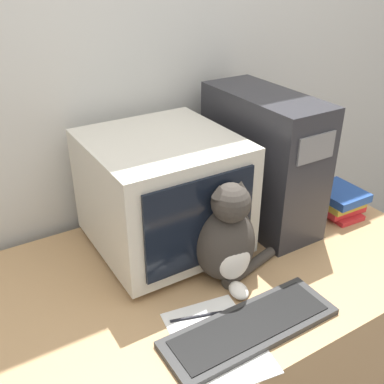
{
  "coord_description": "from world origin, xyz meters",
  "views": [
    {
      "loc": [
        -0.6,
        -0.52,
        1.65
      ],
      "look_at": [
        0.02,
        0.49,
        1.01
      ],
      "focal_mm": 42.0,
      "sensor_mm": 36.0,
      "label": 1
    }
  ],
  "objects_px": {
    "keyboard": "(250,327)",
    "pen": "(196,317)",
    "crt_monitor": "(163,193)",
    "computer_tower": "(262,159)",
    "cat": "(227,239)",
    "book_stack": "(337,200)"
  },
  "relations": [
    {
      "from": "cat",
      "to": "pen",
      "type": "bearing_deg",
      "value": -139.87
    },
    {
      "from": "keyboard",
      "to": "book_stack",
      "type": "distance_m",
      "value": 0.72
    },
    {
      "from": "cat",
      "to": "pen",
      "type": "xyz_separation_m",
      "value": [
        -0.17,
        -0.1,
        -0.13
      ]
    },
    {
      "from": "cat",
      "to": "crt_monitor",
      "type": "bearing_deg",
      "value": 115.27
    },
    {
      "from": "computer_tower",
      "to": "keyboard",
      "type": "height_order",
      "value": "computer_tower"
    },
    {
      "from": "cat",
      "to": "book_stack",
      "type": "relative_size",
      "value": 1.64
    },
    {
      "from": "pen",
      "to": "keyboard",
      "type": "bearing_deg",
      "value": -48.29
    },
    {
      "from": "crt_monitor",
      "to": "book_stack",
      "type": "distance_m",
      "value": 0.69
    },
    {
      "from": "pen",
      "to": "book_stack",
      "type": "bearing_deg",
      "value": 14.92
    },
    {
      "from": "computer_tower",
      "to": "book_stack",
      "type": "height_order",
      "value": "computer_tower"
    },
    {
      "from": "crt_monitor",
      "to": "keyboard",
      "type": "bearing_deg",
      "value": -89.26
    },
    {
      "from": "computer_tower",
      "to": "cat",
      "type": "bearing_deg",
      "value": -143.59
    },
    {
      "from": "crt_monitor",
      "to": "book_stack",
      "type": "bearing_deg",
      "value": -13.18
    },
    {
      "from": "keyboard",
      "to": "pen",
      "type": "bearing_deg",
      "value": 131.71
    },
    {
      "from": "keyboard",
      "to": "pen",
      "type": "xyz_separation_m",
      "value": [
        -0.1,
        0.11,
        -0.01
      ]
    },
    {
      "from": "keyboard",
      "to": "crt_monitor",
      "type": "bearing_deg",
      "value": 90.74
    },
    {
      "from": "keyboard",
      "to": "computer_tower",
      "type": "bearing_deg",
      "value": 49.49
    },
    {
      "from": "crt_monitor",
      "to": "computer_tower",
      "type": "xyz_separation_m",
      "value": [
        0.38,
        -0.02,
        0.04
      ]
    },
    {
      "from": "book_stack",
      "to": "pen",
      "type": "xyz_separation_m",
      "value": [
        -0.75,
        -0.2,
        -0.05
      ]
    },
    {
      "from": "keyboard",
      "to": "cat",
      "type": "distance_m",
      "value": 0.26
    },
    {
      "from": "cat",
      "to": "computer_tower",
      "type": "bearing_deg",
      "value": 44.87
    },
    {
      "from": "computer_tower",
      "to": "pen",
      "type": "relative_size",
      "value": 3.4
    }
  ]
}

